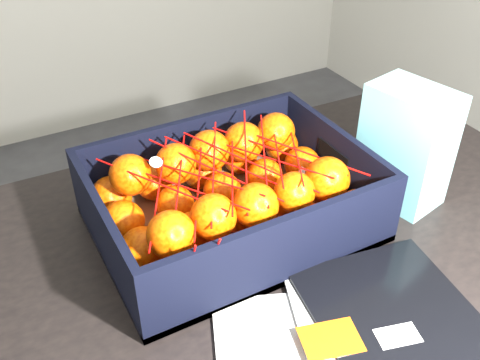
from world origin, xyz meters
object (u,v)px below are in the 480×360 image
magazine_stack (366,349)px  retail_carton (406,146)px  table (261,313)px  produce_crate (231,207)px

magazine_stack → retail_carton: 0.37m
table → retail_carton: (0.30, 0.05, 0.20)m
magazine_stack → produce_crate: bearing=95.9°
magazine_stack → produce_crate: 0.31m
retail_carton → magazine_stack: bearing=-150.0°
table → produce_crate: size_ratio=2.92×
magazine_stack → produce_crate: size_ratio=1.02×
table → retail_carton: retail_carton is taller
table → magazine_stack: bearing=-79.0°
table → produce_crate: (0.01, 0.11, 0.14)m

